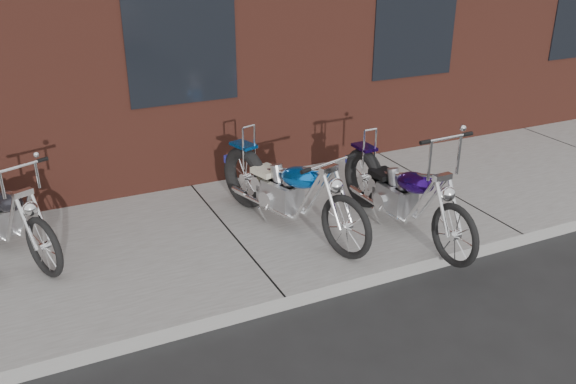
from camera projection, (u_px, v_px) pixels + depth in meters
ground at (285, 310)px, 5.82m from camera, size 120.00×120.00×0.00m
sidewalk at (230, 237)px, 7.03m from camera, size 22.00×3.00×0.15m
chopper_purple at (402, 196)px, 6.87m from camera, size 0.57×2.36×1.32m
chopper_blue at (288, 193)px, 6.93m from camera, size 0.87×2.39×1.07m
chopper_third at (3, 216)px, 6.47m from camera, size 0.99×2.07×1.13m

